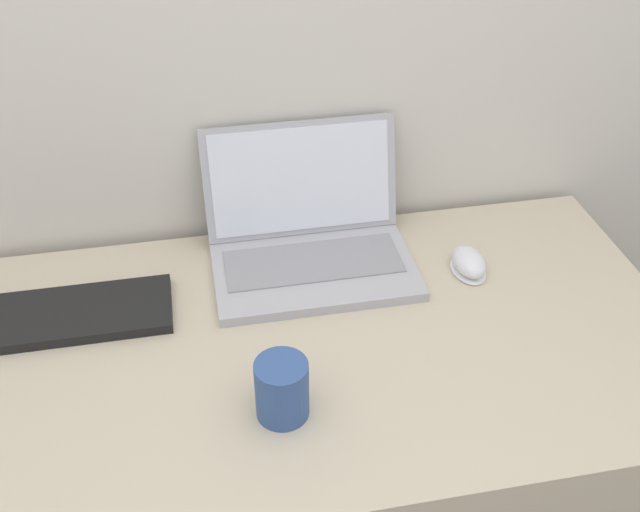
{
  "coord_description": "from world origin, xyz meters",
  "views": [
    {
      "loc": [
        -0.11,
        -0.59,
        1.62
      ],
      "look_at": [
        0.1,
        0.48,
        0.81
      ],
      "focal_mm": 42.0,
      "sensor_mm": 36.0,
      "label": 1
    }
  ],
  "objects_px": {
    "drink_cup": "(282,388)",
    "external_keyboard": "(59,316)",
    "computer_mouse": "(469,263)",
    "laptop": "(309,237)"
  },
  "relations": [
    {
      "from": "laptop",
      "to": "drink_cup",
      "type": "bearing_deg",
      "value": -106.37
    },
    {
      "from": "computer_mouse",
      "to": "drink_cup",
      "type": "bearing_deg",
      "value": -144.76
    },
    {
      "from": "laptop",
      "to": "drink_cup",
      "type": "relative_size",
      "value": 3.77
    },
    {
      "from": "laptop",
      "to": "external_keyboard",
      "type": "bearing_deg",
      "value": -168.66
    },
    {
      "from": "laptop",
      "to": "computer_mouse",
      "type": "xyz_separation_m",
      "value": [
        0.3,
        -0.1,
        -0.04
      ]
    },
    {
      "from": "computer_mouse",
      "to": "laptop",
      "type": "bearing_deg",
      "value": 162.16
    },
    {
      "from": "laptop",
      "to": "external_keyboard",
      "type": "distance_m",
      "value": 0.49
    },
    {
      "from": "computer_mouse",
      "to": "external_keyboard",
      "type": "height_order",
      "value": "computer_mouse"
    },
    {
      "from": "laptop",
      "to": "computer_mouse",
      "type": "height_order",
      "value": "laptop"
    },
    {
      "from": "drink_cup",
      "to": "external_keyboard",
      "type": "relative_size",
      "value": 0.26
    }
  ]
}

